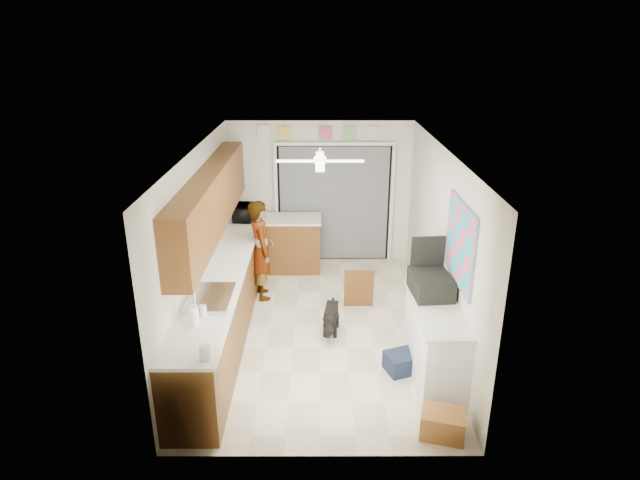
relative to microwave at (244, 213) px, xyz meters
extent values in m
plane|color=beige|center=(1.27, -1.90, -1.07)|extent=(5.00, 5.00, 0.00)
plane|color=white|center=(1.27, -1.90, 1.43)|extent=(5.00, 5.00, 0.00)
plane|color=silver|center=(1.27, 0.60, 0.18)|extent=(3.20, 0.00, 3.20)
plane|color=silver|center=(1.27, -4.40, 0.18)|extent=(3.20, 0.00, 3.20)
plane|color=silver|center=(-0.33, -1.90, 0.18)|extent=(0.00, 5.00, 5.00)
plane|color=silver|center=(2.87, -1.90, 0.18)|extent=(0.00, 5.00, 5.00)
cube|color=brown|center=(-0.03, -1.90, -0.62)|extent=(0.60, 4.80, 0.90)
cube|color=white|center=(-0.02, -1.90, -0.15)|extent=(0.62, 4.80, 0.04)
cube|color=brown|center=(-0.17, -1.70, 0.73)|extent=(0.32, 4.00, 0.80)
cube|color=silver|center=(-0.02, -2.90, -0.11)|extent=(0.50, 0.76, 0.06)
cylinder|color=silver|center=(-0.21, -2.90, -0.02)|extent=(0.03, 0.03, 0.22)
cube|color=brown|center=(0.77, 0.10, -0.62)|extent=(1.00, 0.60, 0.90)
cube|color=white|center=(0.77, 0.10, -0.15)|extent=(1.04, 0.64, 0.04)
cube|color=black|center=(1.52, 0.57, -0.02)|extent=(2.00, 0.06, 2.10)
cube|color=slate|center=(1.52, 0.53, -0.02)|extent=(1.90, 0.03, 2.05)
cube|color=white|center=(0.50, 0.54, -0.02)|extent=(0.06, 0.04, 2.10)
cube|color=white|center=(2.54, 0.54, -0.02)|extent=(0.06, 0.04, 2.10)
cube|color=white|center=(1.52, 0.54, 1.05)|extent=(2.10, 0.04, 0.06)
cube|color=#EBC44E|center=(0.67, 0.57, 1.23)|extent=(0.22, 0.02, 0.22)
cube|color=#D95178|center=(1.37, 0.57, 1.23)|extent=(0.22, 0.02, 0.22)
cube|color=#75C06D|center=(1.77, 0.57, 1.23)|extent=(0.22, 0.02, 0.22)
cube|color=silver|center=(2.17, 0.57, 1.23)|extent=(0.22, 0.02, 0.22)
cube|color=silver|center=(0.32, 0.57, 1.23)|extent=(0.22, 0.02, 0.26)
cube|color=white|center=(2.62, -3.10, -0.62)|extent=(0.50, 1.40, 0.90)
cube|color=white|center=(2.61, -3.10, -0.15)|extent=(0.54, 1.44, 0.04)
cube|color=#E05286|center=(2.85, -2.90, 0.58)|extent=(0.03, 1.15, 0.95)
cube|color=white|center=(1.27, -1.70, 1.25)|extent=(1.14, 1.14, 0.24)
imported|color=black|center=(0.00, 0.00, 0.00)|extent=(0.34, 0.48, 0.26)
cylinder|color=silver|center=(0.17, -4.15, -0.05)|extent=(0.12, 0.12, 0.15)
cylinder|color=silver|center=(-0.02, -3.27, -0.07)|extent=(0.08, 0.08, 0.11)
cylinder|color=white|center=(-0.07, -3.49, -0.02)|extent=(0.12, 0.12, 0.22)
cube|color=black|center=(2.59, -2.76, 0.00)|extent=(0.49, 0.63, 0.25)
cube|color=yellow|center=(2.59, -2.76, -0.11)|extent=(0.49, 0.61, 0.02)
cube|color=black|center=(2.59, -2.47, 0.25)|extent=(0.42, 0.07, 0.50)
cube|color=#B57038|center=(2.52, -4.10, -0.93)|extent=(0.51, 0.43, 0.28)
cube|color=#141D33|center=(2.27, -2.97, -0.95)|extent=(0.47, 0.44, 0.24)
cube|color=brown|center=(1.85, -1.36, -0.74)|extent=(0.44, 0.17, 0.65)
imported|color=white|center=(0.37, -0.96, -0.29)|extent=(0.52, 0.65, 1.57)
cube|color=black|center=(1.43, -2.05, -0.85)|extent=(0.31, 0.58, 0.44)
camera|label=1|loc=(1.26, -8.51, 2.77)|focal=30.00mm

